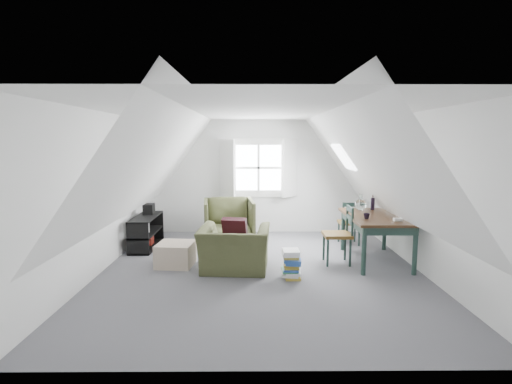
{
  "coord_description": "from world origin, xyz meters",
  "views": [
    {
      "loc": [
        -0.12,
        -6.08,
        2.04
      ],
      "look_at": [
        -0.07,
        0.6,
        1.18
      ],
      "focal_mm": 28.0,
      "sensor_mm": 36.0,
      "label": 1
    }
  ],
  "objects_px": {
    "ottoman": "(176,254)",
    "dining_chair_near": "(339,234)",
    "media_shelf": "(146,234)",
    "magazine_stack": "(292,264)",
    "dining_chair_far": "(349,222)",
    "armchair_near": "(235,270)",
    "dining_table": "(376,222)",
    "armchair_far": "(229,244)"
  },
  "relations": [
    {
      "from": "ottoman",
      "to": "armchair_near",
      "type": "bearing_deg",
      "value": -14.54
    },
    {
      "from": "ottoman",
      "to": "magazine_stack",
      "type": "height_order",
      "value": "magazine_stack"
    },
    {
      "from": "dining_chair_far",
      "to": "dining_table",
      "type": "bearing_deg",
      "value": 107.24
    },
    {
      "from": "dining_table",
      "to": "media_shelf",
      "type": "relative_size",
      "value": 1.33
    },
    {
      "from": "armchair_near",
      "to": "dining_table",
      "type": "bearing_deg",
      "value": -164.14
    },
    {
      "from": "ottoman",
      "to": "dining_table",
      "type": "bearing_deg",
      "value": 3.67
    },
    {
      "from": "armchair_near",
      "to": "ottoman",
      "type": "distance_m",
      "value": 1.03
    },
    {
      "from": "ottoman",
      "to": "media_shelf",
      "type": "distance_m",
      "value": 1.36
    },
    {
      "from": "dining_chair_near",
      "to": "ottoman",
      "type": "bearing_deg",
      "value": -89.14
    },
    {
      "from": "dining_chair_far",
      "to": "ottoman",
      "type": "bearing_deg",
      "value": 31.04
    },
    {
      "from": "dining_chair_near",
      "to": "magazine_stack",
      "type": "height_order",
      "value": "dining_chair_near"
    },
    {
      "from": "armchair_near",
      "to": "dining_chair_near",
      "type": "bearing_deg",
      "value": -163.57
    },
    {
      "from": "media_shelf",
      "to": "magazine_stack",
      "type": "relative_size",
      "value": 2.8
    },
    {
      "from": "ottoman",
      "to": "dining_chair_near",
      "type": "distance_m",
      "value": 2.74
    },
    {
      "from": "ottoman",
      "to": "dining_chair_near",
      "type": "relative_size",
      "value": 0.59
    },
    {
      "from": "dining_chair_far",
      "to": "media_shelf",
      "type": "bearing_deg",
      "value": 11.58
    },
    {
      "from": "dining_table",
      "to": "dining_chair_far",
      "type": "distance_m",
      "value": 1.15
    },
    {
      "from": "armchair_near",
      "to": "armchair_far",
      "type": "height_order",
      "value": "armchair_far"
    },
    {
      "from": "dining_chair_near",
      "to": "dining_chair_far",
      "type": "bearing_deg",
      "value": 157.81
    },
    {
      "from": "armchair_near",
      "to": "ottoman",
      "type": "xyz_separation_m",
      "value": [
        -0.98,
        0.25,
        0.19
      ]
    },
    {
      "from": "dining_chair_near",
      "to": "armchair_far",
      "type": "bearing_deg",
      "value": -125.41
    },
    {
      "from": "armchair_near",
      "to": "armchair_far",
      "type": "relative_size",
      "value": 1.08
    },
    {
      "from": "ottoman",
      "to": "magazine_stack",
      "type": "relative_size",
      "value": 1.34
    },
    {
      "from": "dining_chair_near",
      "to": "magazine_stack",
      "type": "distance_m",
      "value": 1.16
    },
    {
      "from": "armchair_far",
      "to": "media_shelf",
      "type": "relative_size",
      "value": 0.84
    },
    {
      "from": "dining_chair_far",
      "to": "magazine_stack",
      "type": "xyz_separation_m",
      "value": [
        -1.33,
        -1.95,
        -0.24
      ]
    },
    {
      "from": "ottoman",
      "to": "dining_chair_far",
      "type": "relative_size",
      "value": 0.66
    },
    {
      "from": "ottoman",
      "to": "dining_chair_near",
      "type": "xyz_separation_m",
      "value": [
        2.71,
        0.11,
        0.31
      ]
    },
    {
      "from": "armchair_far",
      "to": "ottoman",
      "type": "bearing_deg",
      "value": -126.13
    },
    {
      "from": "dining_chair_far",
      "to": "magazine_stack",
      "type": "bearing_deg",
      "value": 64.02
    },
    {
      "from": "media_shelf",
      "to": "magazine_stack",
      "type": "height_order",
      "value": "media_shelf"
    },
    {
      "from": "armchair_near",
      "to": "armchair_far",
      "type": "distance_m",
      "value": 1.67
    },
    {
      "from": "media_shelf",
      "to": "magazine_stack",
      "type": "bearing_deg",
      "value": -36.68
    },
    {
      "from": "dining_table",
      "to": "dining_chair_near",
      "type": "bearing_deg",
      "value": -166.09
    },
    {
      "from": "armchair_far",
      "to": "magazine_stack",
      "type": "relative_size",
      "value": 2.34
    },
    {
      "from": "dining_chair_far",
      "to": "dining_chair_near",
      "type": "relative_size",
      "value": 0.9
    },
    {
      "from": "ottoman",
      "to": "dining_chair_far",
      "type": "xyz_separation_m",
      "value": [
        3.18,
        1.33,
        0.26
      ]
    },
    {
      "from": "dining_table",
      "to": "magazine_stack",
      "type": "height_order",
      "value": "dining_table"
    },
    {
      "from": "magazine_stack",
      "to": "media_shelf",
      "type": "bearing_deg",
      "value": 146.79
    },
    {
      "from": "dining_chair_far",
      "to": "dining_chair_near",
      "type": "height_order",
      "value": "dining_chair_near"
    },
    {
      "from": "armchair_near",
      "to": "dining_table",
      "type": "xyz_separation_m",
      "value": [
        2.37,
        0.47,
        0.69
      ]
    },
    {
      "from": "armchair_near",
      "to": "media_shelf",
      "type": "xyz_separation_m",
      "value": [
        -1.76,
        1.36,
        0.27
      ]
    }
  ]
}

